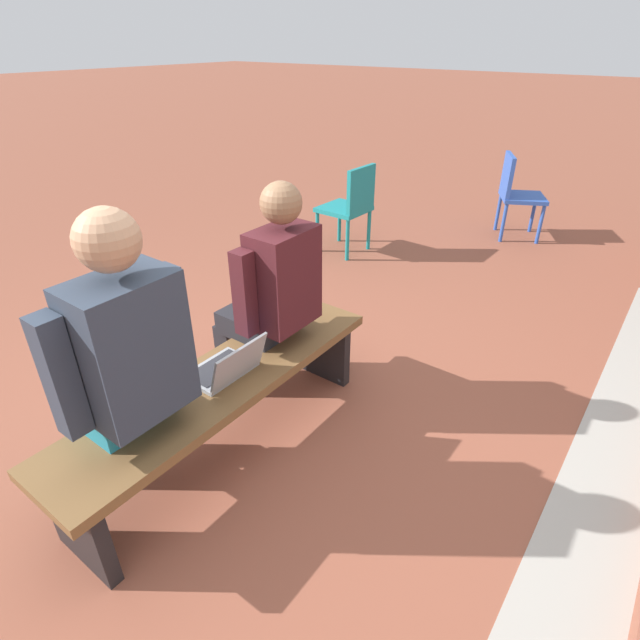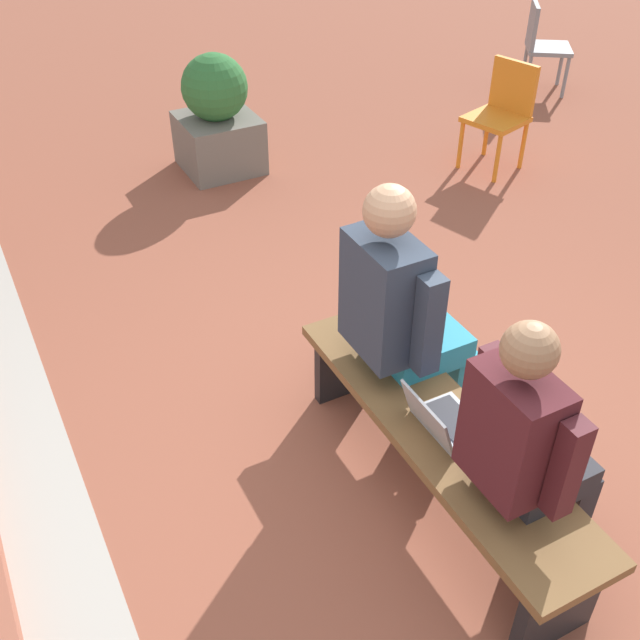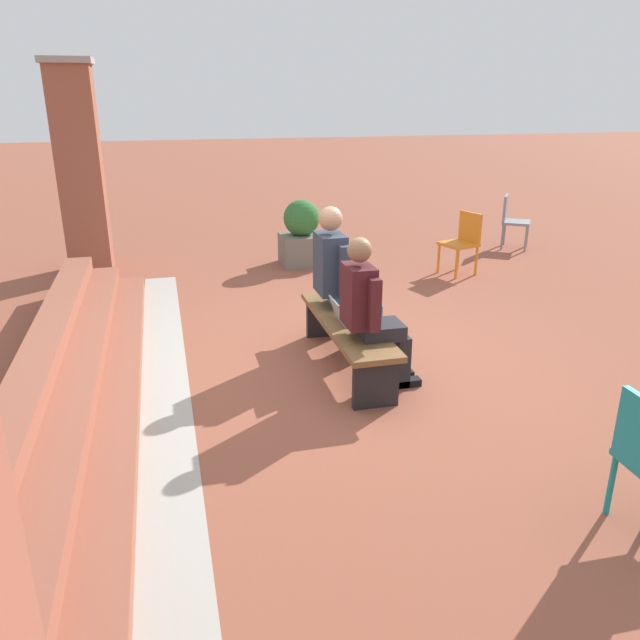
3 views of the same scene
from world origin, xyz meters
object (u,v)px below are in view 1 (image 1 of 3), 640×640
Objects in this scene: bench at (225,393)px; plastic_chair_mid_courtyard at (516,191)px; plastic_chair_foreground at (351,204)px; person_student at (270,294)px; laptop at (227,367)px; person_adult at (121,365)px.

plastic_chair_mid_courtyard is at bearing 178.46° from bench.
plastic_chair_foreground is 1.77m from plastic_chair_mid_courtyard.
person_student is 4.07× the size of laptop.
laptop is at bearing 151.88° from bench.
laptop is 3.96m from plastic_chair_mid_courtyard.
person_student is 0.87m from person_adult.
laptop is (0.41, 0.08, -0.20)m from person_student.
person_adult is (0.87, -0.01, 0.04)m from person_student.
person_adult is 1.67× the size of plastic_chair_foreground.
person_adult is at bearing -9.02° from bench.
person_student reaches higher than laptop.
plastic_chair_foreground is 1.00× the size of plastic_chair_mid_courtyard.
person_adult is at bearing -0.38° from person_student.
laptop is at bearing 21.38° from plastic_chair_foreground.
person_adult reaches higher than laptop.
laptop reaches higher than bench.
person_student reaches higher than plastic_chair_mid_courtyard.
person_student is 0.46m from laptop.
plastic_chair_foreground is at bearing -158.62° from laptop.
person_adult reaches higher than person_student.
person_adult is 0.53m from laptop.
person_adult reaches higher than plastic_chair_foreground.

